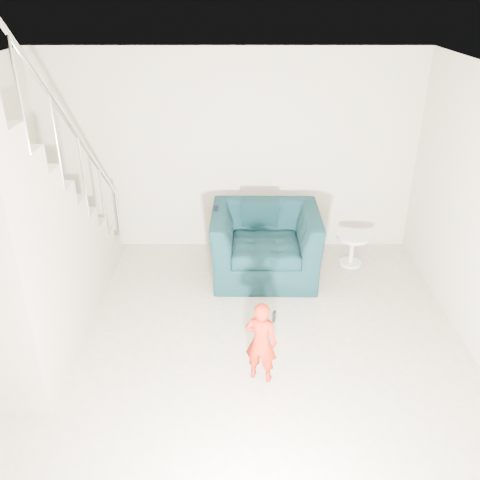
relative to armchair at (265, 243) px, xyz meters
name	(u,v)px	position (x,y,z in m)	size (l,w,h in m)	color
floor	(225,375)	(-0.47, -1.93, -0.43)	(5.50, 5.50, 0.00)	gray
ceiling	(219,86)	(-0.47, -1.93, 2.27)	(5.50, 5.50, 0.00)	silver
back_wall	(229,154)	(-0.47, 0.82, 0.92)	(5.00, 5.00, 0.00)	#BCAF99
armchair	(265,243)	(0.00, 0.00, 0.00)	(1.33, 1.16, 0.86)	black
toddler	(261,342)	(-0.12, -1.96, -0.01)	(0.31, 0.20, 0.84)	#8D040B
side_table	(352,245)	(1.17, 0.24, -0.15)	(0.42, 0.42, 0.42)	silver
staircase	(20,261)	(-2.47, -1.38, 0.51)	(1.02, 3.03, 3.62)	#ADA089
cushion	(260,214)	(-0.06, 0.36, 0.24)	(0.48, 0.14, 0.46)	black
throw	(216,238)	(-0.62, -0.08, 0.11)	(0.06, 0.57, 0.64)	black
phone	(274,317)	(-0.02, -2.00, 0.30)	(0.02, 0.05, 0.10)	black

